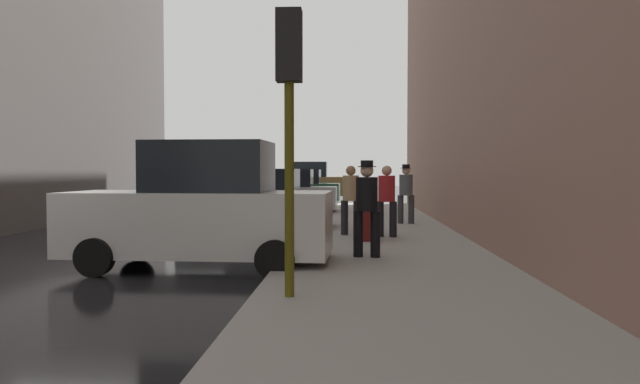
% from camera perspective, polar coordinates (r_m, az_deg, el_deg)
% --- Properties ---
extents(ground_plane, '(120.00, 120.00, 0.00)m').
position_cam_1_polar(ground_plane, '(11.96, -23.52, -6.57)').
color(ground_plane, black).
extents(sidewalk, '(4.00, 40.00, 0.15)m').
position_cam_1_polar(sidewalk, '(10.74, 6.74, -6.97)').
color(sidewalk, gray).
rests_on(sidewalk, ground_plane).
extents(parked_white_van, '(4.66, 2.19, 2.25)m').
position_cam_1_polar(parked_white_van, '(11.16, -10.77, -1.70)').
color(parked_white_van, silver).
rests_on(parked_white_van, ground_plane).
extents(parked_gray_coupe, '(4.26, 2.18, 1.79)m').
position_cam_1_polar(parked_gray_coupe, '(17.75, -5.65, -0.92)').
color(parked_gray_coupe, slate).
rests_on(parked_gray_coupe, ground_plane).
extents(parked_silver_sedan, '(4.22, 2.10, 1.79)m').
position_cam_1_polar(parked_silver_sedan, '(24.45, -3.30, -0.12)').
color(parked_silver_sedan, '#B7BABF').
rests_on(parked_silver_sedan, ground_plane).
extents(parked_dark_green_sedan, '(4.24, 2.13, 1.79)m').
position_cam_1_polar(parked_dark_green_sedan, '(30.63, -2.05, 0.31)').
color(parked_dark_green_sedan, '#193828').
rests_on(parked_dark_green_sedan, ground_plane).
extents(parked_bronze_suv, '(4.61, 2.08, 2.25)m').
position_cam_1_polar(parked_bronze_suv, '(36.75, -1.23, 0.87)').
color(parked_bronze_suv, brown).
rests_on(parked_bronze_suv, ground_plane).
extents(fire_hydrant, '(0.42, 0.22, 0.70)m').
position_cam_1_polar(fire_hydrant, '(13.15, -0.75, -3.46)').
color(fire_hydrant, red).
rests_on(fire_hydrant, sidewalk).
extents(traffic_light, '(0.32, 0.32, 3.60)m').
position_cam_1_polar(traffic_light, '(7.91, -2.83, 9.36)').
color(traffic_light, '#514C0F').
rests_on(traffic_light, sidewalk).
extents(pedestrian_in_red_jacket, '(0.53, 0.50, 1.71)m').
position_cam_1_polar(pedestrian_in_red_jacket, '(15.01, 6.11, -0.47)').
color(pedestrian_in_red_jacket, black).
rests_on(pedestrian_in_red_jacket, sidewalk).
extents(pedestrian_with_fedora, '(0.53, 0.48, 1.78)m').
position_cam_1_polar(pedestrian_with_fedora, '(11.46, 4.30, -1.06)').
color(pedestrian_with_fedora, black).
rests_on(pedestrian_with_fedora, sidewalk).
extents(pedestrian_with_beanie, '(0.52, 0.46, 1.78)m').
position_cam_1_polar(pedestrian_with_beanie, '(18.85, 7.86, 0.12)').
color(pedestrian_with_beanie, '#333338').
rests_on(pedestrian_with_beanie, sidewalk).
extents(pedestrian_in_tan_coat, '(0.53, 0.49, 1.71)m').
position_cam_1_polar(pedestrian_in_tan_coat, '(15.37, 2.83, -0.40)').
color(pedestrian_in_tan_coat, black).
rests_on(pedestrian_in_tan_coat, sidewalk).
extents(rolling_suitcase, '(0.41, 0.59, 1.04)m').
position_cam_1_polar(rolling_suitcase, '(14.25, 4.36, -3.07)').
color(rolling_suitcase, '#591414').
rests_on(rolling_suitcase, sidewalk).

